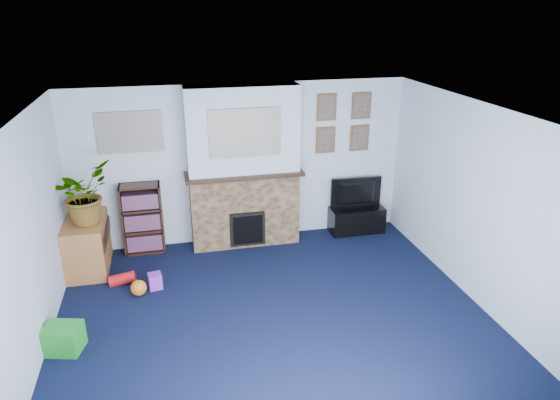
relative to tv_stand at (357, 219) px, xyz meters
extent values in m
cube|color=black|center=(-1.80, -2.03, -0.23)|extent=(5.00, 4.50, 0.01)
cube|color=white|center=(-1.80, -2.03, 2.17)|extent=(5.00, 4.50, 0.01)
cube|color=silver|center=(-1.80, 0.22, 0.97)|extent=(5.00, 0.04, 2.40)
cube|color=silver|center=(-1.80, -4.28, 0.97)|extent=(5.00, 0.04, 2.40)
cube|color=silver|center=(-4.30, -2.03, 0.97)|extent=(0.04, 4.50, 2.40)
cube|color=silver|center=(0.70, -2.03, 0.97)|extent=(0.04, 4.50, 2.40)
cube|color=brown|center=(-1.80, 0.02, 0.33)|extent=(1.60, 0.40, 1.10)
cube|color=brown|center=(-1.80, 0.02, 1.52)|extent=(1.60, 0.40, 1.30)
cube|color=brown|center=(-1.80, -0.01, 0.90)|extent=(1.72, 0.50, 0.05)
cube|color=brown|center=(-1.80, -0.19, 0.10)|extent=(0.52, 0.08, 0.52)
cube|color=brown|center=(-1.80, -0.23, 0.10)|extent=(0.44, 0.02, 0.44)
cube|color=gray|center=(-1.80, -0.19, 1.55)|extent=(1.00, 0.03, 0.68)
cube|color=gray|center=(-3.35, 0.21, 1.55)|extent=(0.90, 0.03, 0.58)
cube|color=brown|center=(-0.50, 0.20, 1.77)|extent=(0.30, 0.03, 0.40)
cube|color=brown|center=(0.05, 0.20, 1.77)|extent=(0.30, 0.03, 0.40)
cube|color=brown|center=(-0.50, 0.20, 1.27)|extent=(0.30, 0.03, 0.40)
cube|color=brown|center=(0.05, 0.20, 1.27)|extent=(0.30, 0.03, 0.40)
cube|color=black|center=(0.00, 0.00, 0.00)|extent=(0.86, 0.36, 0.41)
imported|color=black|center=(0.00, 0.02, 0.42)|extent=(0.83, 0.14, 0.47)
cube|color=black|center=(-3.30, 0.20, 0.30)|extent=(0.58, 0.02, 1.05)
cube|color=black|center=(-3.58, 0.07, 0.30)|extent=(0.03, 0.28, 1.05)
cube|color=black|center=(-3.03, 0.07, 0.30)|extent=(0.03, 0.28, 1.05)
cube|color=black|center=(-3.30, 0.07, -0.21)|extent=(0.56, 0.28, 0.03)
cube|color=black|center=(-3.30, 0.07, 0.12)|extent=(0.56, 0.28, 0.03)
cube|color=black|center=(-3.30, 0.07, 0.46)|extent=(0.56, 0.28, 0.03)
cube|color=black|center=(-3.30, 0.07, 0.81)|extent=(0.56, 0.28, 0.03)
cube|color=black|center=(-3.30, 0.06, -0.05)|extent=(0.50, 0.22, 0.24)
cube|color=black|center=(-3.30, 0.06, 0.28)|extent=(0.50, 0.22, 0.24)
cube|color=black|center=(-3.30, 0.06, 0.59)|extent=(0.50, 0.22, 0.22)
cube|color=#9C5E32|center=(-4.04, -0.29, 0.12)|extent=(0.52, 0.93, 0.72)
imported|color=#26661E|center=(-3.99, -0.34, 0.90)|extent=(0.87, 0.92, 0.80)
cube|color=gold|center=(-1.78, -0.03, 1.00)|extent=(0.09, 0.06, 0.13)
cylinder|color=#B2BFC6|center=(-1.54, -0.03, 1.01)|extent=(0.06, 0.06, 0.18)
sphere|color=slate|center=(-2.39, -0.03, 0.99)|extent=(0.13, 0.13, 0.13)
cylinder|color=purple|center=(-1.16, -0.03, 0.99)|extent=(0.07, 0.07, 0.13)
cube|color=#198C26|center=(-4.10, -2.09, -0.08)|extent=(0.44, 0.39, 0.30)
sphere|color=orange|center=(-3.36, -1.15, -0.14)|extent=(0.20, 0.20, 0.20)
cube|color=purple|center=(-3.16, -1.03, -0.11)|extent=(0.19, 0.19, 0.20)
cylinder|color=red|center=(-3.58, -0.83, -0.15)|extent=(0.35, 0.15, 0.20)
camera|label=1|loc=(-2.85, -6.85, 3.23)|focal=32.00mm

